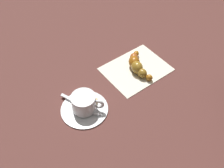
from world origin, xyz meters
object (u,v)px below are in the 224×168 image
Objects in this scene: teaspoon at (87,107)px; espresso_cup at (85,103)px; napkin at (136,69)px; croissant at (137,65)px; saucer at (85,109)px; sugar_packet at (85,101)px.

espresso_cup is at bearing -34.00° from teaspoon.
teaspoon is 0.21m from napkin.
croissant is at bearing -170.92° from teaspoon.
saucer is at bearing -52.22° from espresso_cup.
espresso_cup is 0.38× the size of napkin.
sugar_packet reaches higher than napkin.
sugar_packet is at bearing 3.83° from napkin.
espresso_cup is 0.03m from sugar_packet.
teaspoon reaches higher than saucer.
teaspoon is 0.02m from sugar_packet.
espresso_cup reaches higher than teaspoon.
sugar_packet is at bearing -130.63° from saucer.
teaspoon reaches higher than napkin.
espresso_cup reaches higher than napkin.
espresso_cup is (-0.00, 0.00, 0.03)m from saucer.
sugar_packet is 0.52× the size of croissant.
croissant is at bearing -172.17° from saucer.
saucer is 1.97× the size of sugar_packet.
teaspoon is at bearing 9.40° from napkin.
napkin is 0.02m from croissant.
croissant reaches higher than sugar_packet.
croissant is at bearing -135.34° from sugar_packet.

